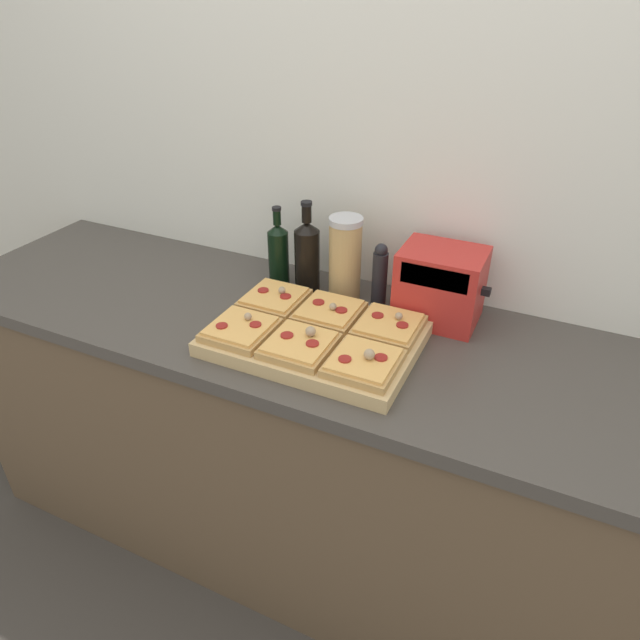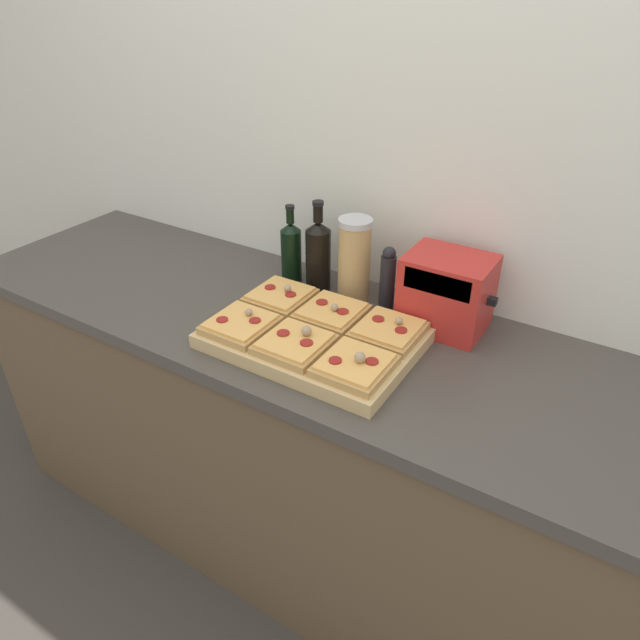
# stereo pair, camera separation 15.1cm
# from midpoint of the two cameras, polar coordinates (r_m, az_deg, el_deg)

# --- Properties ---
(ground_plane) EXTENTS (12.00, 12.00, 0.00)m
(ground_plane) POSITION_cam_midpoint_polar(r_m,az_deg,el_deg) (2.06, -0.09, -28.90)
(ground_plane) COLOR #3D3833
(wall_back) EXTENTS (6.00, 0.06, 2.50)m
(wall_back) POSITION_cam_midpoint_polar(r_m,az_deg,el_deg) (1.71, 12.27, 12.46)
(wall_back) COLOR silver
(wall_back) RESTS_ON ground_plane
(kitchen_counter) EXTENTS (2.63, 0.67, 0.94)m
(kitchen_counter) POSITION_cam_midpoint_polar(r_m,az_deg,el_deg) (1.85, 5.34, -14.14)
(kitchen_counter) COLOR brown
(kitchen_counter) RESTS_ON ground_plane
(cutting_board) EXTENTS (0.54, 0.38, 0.04)m
(cutting_board) POSITION_cam_midpoint_polar(r_m,az_deg,el_deg) (1.51, 2.26, -1.87)
(cutting_board) COLOR tan
(cutting_board) RESTS_ON kitchen_counter
(pizza_slice_back_left) EXTENTS (0.16, 0.17, 0.05)m
(pizza_slice_back_left) POSITION_cam_midpoint_polar(r_m,az_deg,el_deg) (1.64, -1.36, 2.36)
(pizza_slice_back_left) COLOR tan
(pizza_slice_back_left) RESTS_ON cutting_board
(pizza_slice_back_center) EXTENTS (0.16, 0.17, 0.05)m
(pizza_slice_back_center) POSITION_cam_midpoint_polar(r_m,az_deg,el_deg) (1.56, 3.95, 0.70)
(pizza_slice_back_center) COLOR tan
(pizza_slice_back_center) RESTS_ON cutting_board
(pizza_slice_back_right) EXTENTS (0.16, 0.17, 0.05)m
(pizza_slice_back_right) POSITION_cam_midpoint_polar(r_m,az_deg,el_deg) (1.50, 9.76, -1.10)
(pizza_slice_back_right) COLOR tan
(pizza_slice_back_right) RESTS_ON cutting_board
(pizza_slice_front_left) EXTENTS (0.16, 0.17, 0.05)m
(pizza_slice_front_left) POSITION_cam_midpoint_polar(r_m,az_deg,el_deg) (1.51, -5.12, -0.49)
(pizza_slice_front_left) COLOR tan
(pizza_slice_front_left) RESTS_ON cutting_board
(pizza_slice_front_center) EXTENTS (0.16, 0.17, 0.05)m
(pizza_slice_front_center) POSITION_cam_midpoint_polar(r_m,az_deg,el_deg) (1.43, 0.50, -2.42)
(pizza_slice_front_center) COLOR tan
(pizza_slice_front_center) RESTS_ON cutting_board
(pizza_slice_front_right) EXTENTS (0.16, 0.17, 0.05)m
(pizza_slice_front_right) POSITION_cam_midpoint_polar(r_m,az_deg,el_deg) (1.36, 6.70, -4.58)
(pizza_slice_front_right) COLOR tan
(pizza_slice_front_right) RESTS_ON cutting_board
(olive_oil_bottle) EXTENTS (0.06, 0.06, 0.25)m
(olive_oil_bottle) POSITION_cam_midpoint_polar(r_m,az_deg,el_deg) (1.79, -0.48, 6.85)
(olive_oil_bottle) COLOR black
(olive_oil_bottle) RESTS_ON kitchen_counter
(wine_bottle) EXTENTS (0.08, 0.08, 0.29)m
(wine_bottle) POSITION_cam_midpoint_polar(r_m,az_deg,el_deg) (1.74, 2.32, 6.52)
(wine_bottle) COLOR black
(wine_bottle) RESTS_ON kitchen_counter
(grain_jar_tall) EXTENTS (0.10, 0.10, 0.26)m
(grain_jar_tall) POSITION_cam_midpoint_polar(r_m,az_deg,el_deg) (1.68, 6.03, 5.90)
(grain_jar_tall) COLOR tan
(grain_jar_tall) RESTS_ON kitchen_counter
(pepper_mill) EXTENTS (0.04, 0.04, 0.20)m
(pepper_mill) POSITION_cam_midpoint_polar(r_m,az_deg,el_deg) (1.65, 9.53, 3.94)
(pepper_mill) COLOR black
(pepper_mill) RESTS_ON kitchen_counter
(toaster_oven) EXTENTS (0.25, 0.18, 0.21)m
(toaster_oven) POSITION_cam_midpoint_polar(r_m,az_deg,el_deg) (1.60, 15.21, 2.60)
(toaster_oven) COLOR red
(toaster_oven) RESTS_ON kitchen_counter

